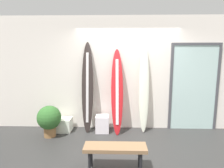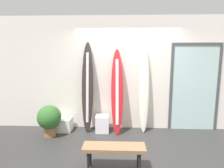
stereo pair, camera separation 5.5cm
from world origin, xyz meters
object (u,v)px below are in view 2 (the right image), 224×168
surfboard_ivory (144,89)px  bench (114,149)px  potted_plant (49,119)px  glass_door (194,86)px  surfboard_charcoal (88,88)px  surfboard_crimson (117,92)px  display_block_left (102,124)px  display_block_center (64,124)px

surfboard_ivory → bench: bearing=-111.6°
potted_plant → glass_door: bearing=9.4°
surfboard_charcoal → potted_plant: bearing=-155.9°
surfboard_crimson → display_block_left: (-0.36, 0.00, -0.80)m
surfboard_crimson → display_block_center: bearing=179.2°
surfboard_crimson → potted_plant: bearing=-168.9°
surfboard_ivory → display_block_left: 1.32m
surfboard_ivory → display_block_left: surfboard_ivory is taller
surfboard_charcoal → surfboard_ivory: bearing=1.1°
surfboard_ivory → bench: 1.94m
surfboard_ivory → display_block_left: (-1.01, -0.09, -0.85)m
display_block_left → potted_plant: potted_plant is taller
surfboard_ivory → potted_plant: size_ratio=2.93×
display_block_left → bench: size_ratio=0.39×
surfboard_crimson → glass_door: 1.91m
surfboard_crimson → potted_plant: size_ratio=2.76×
surfboard_charcoal → surfboard_ivory: 1.36m
glass_door → surfboard_crimson: bearing=-172.1°
glass_door → potted_plant: 3.56m
surfboard_charcoal → bench: bearing=-67.3°
surfboard_crimson → potted_plant: surfboard_crimson is taller
surfboard_ivory → glass_door: size_ratio=0.99×
surfboard_charcoal → glass_door: size_ratio=1.01×
surfboard_charcoal → surfboard_crimson: bearing=-5.6°
surfboard_crimson → display_block_left: surfboard_crimson is taller
glass_door → display_block_left: bearing=-173.4°
display_block_left → surfboard_charcoal: bearing=169.3°
surfboard_ivory → display_block_center: (-1.96, -0.08, -0.89)m
surfboard_charcoal → display_block_left: size_ratio=5.42×
display_block_left → glass_door: bearing=6.6°
surfboard_charcoal → surfboard_crimson: (0.72, -0.07, -0.07)m
potted_plant → bench: potted_plant is taller
display_block_center → bench: 2.07m
surfboard_ivory → glass_door: 1.26m
display_block_left → potted_plant: bearing=-165.6°
display_block_left → display_block_center: size_ratio=1.07×
glass_door → potted_plant: size_ratio=2.97×
display_block_left → glass_door: 2.44m
surfboard_charcoal → bench: (0.69, -1.66, -0.70)m
surfboard_charcoal → surfboard_ivory: surfboard_charcoal is taller
surfboard_ivory → display_block_center: size_ratio=5.66×
glass_door → potted_plant: (-3.45, -0.57, -0.69)m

